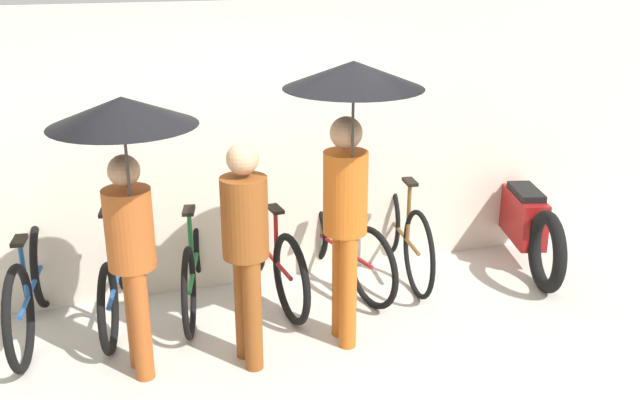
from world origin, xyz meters
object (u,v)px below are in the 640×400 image
parked_bicycle_2 (195,261)px  parked_bicycle_4 (337,244)px  pedestrian_center (245,240)px  parked_bicycle_3 (269,253)px  motorcycle (523,221)px  parked_bicycle_5 (402,231)px  pedestrian_trailing (350,133)px  parked_bicycle_0 (32,286)px  pedestrian_leading (126,168)px  parked_bicycle_1 (117,275)px

parked_bicycle_2 → parked_bicycle_4: 1.25m
parked_bicycle_2 → parked_bicycle_4: bearing=-77.4°
pedestrian_center → parked_bicycle_3: bearing=-120.2°
parked_bicycle_3 → motorcycle: parked_bicycle_3 is taller
parked_bicycle_2 → parked_bicycle_5: 1.89m
parked_bicycle_3 → pedestrian_trailing: pedestrian_trailing is taller
parked_bicycle_2 → parked_bicycle_3: parked_bicycle_2 is taller
parked_bicycle_0 → parked_bicycle_3: size_ratio=0.99×
parked_bicycle_0 → pedestrian_center: size_ratio=1.07×
parked_bicycle_2 → parked_bicycle_3: 0.63m
parked_bicycle_3 → pedestrian_leading: 1.89m
parked_bicycle_5 → parked_bicycle_0: bearing=99.7°
pedestrian_leading → parked_bicycle_5: bearing=-164.7°
parked_bicycle_0 → pedestrian_leading: size_ratio=0.88×
parked_bicycle_2 → parked_bicycle_1: bearing=108.3°
parked_bicycle_4 → parked_bicycle_3: bearing=80.8°
parked_bicycle_1 → parked_bicycle_4: parked_bicycle_1 is taller
parked_bicycle_3 → parked_bicycle_5: 1.26m
parked_bicycle_0 → motorcycle: size_ratio=0.90×
parked_bicycle_0 → parked_bicycle_4: (2.51, 0.10, -0.03)m
parked_bicycle_0 → parked_bicycle_3: bearing=-80.8°
parked_bicycle_0 → parked_bicycle_4: 2.52m
parked_bicycle_5 → motorcycle: size_ratio=0.88×
parked_bicycle_3 → parked_bicycle_5: bearing=-92.1°
parked_bicycle_2 → pedestrian_leading: bearing=166.3°
parked_bicycle_3 → parked_bicycle_4: parked_bicycle_3 is taller
parked_bicycle_2 → parked_bicycle_3: (0.63, -0.06, 0.01)m
parked_bicycle_4 → pedestrian_leading: (-1.78, -1.00, 1.16)m
parked_bicycle_0 → parked_bicycle_5: 3.15m
pedestrian_center → motorcycle: bearing=-169.8°
parked_bicycle_3 → pedestrian_center: 1.23m
pedestrian_trailing → parked_bicycle_1: bearing=-30.2°
parked_bicycle_5 → pedestrian_center: size_ratio=1.05×
parked_bicycle_1 → parked_bicycle_5: (2.52, 0.05, 0.04)m
parked_bicycle_1 → parked_bicycle_2: 0.63m
parked_bicycle_3 → parked_bicycle_5: parked_bicycle_5 is taller
pedestrian_leading → parked_bicycle_4: bearing=-158.3°
parked_bicycle_0 → parked_bicycle_2: bearing=-77.4°
parked_bicycle_1 → pedestrian_center: 1.44m
parked_bicycle_4 → pedestrian_leading: pedestrian_leading is taller
pedestrian_center → pedestrian_trailing: bearing=171.2°
parked_bicycle_3 → motorcycle: size_ratio=0.91×
motorcycle → pedestrian_trailing: bearing=129.3°
pedestrian_trailing → motorcycle: size_ratio=1.10×
pedestrian_center → parked_bicycle_2: bearing=-86.4°
parked_bicycle_4 → pedestrian_leading: 2.35m
parked_bicycle_1 → pedestrian_leading: pedestrian_leading is taller
motorcycle → parked_bicycle_1: bearing=104.2°
parked_bicycle_1 → pedestrian_leading: 1.52m
parked_bicycle_2 → parked_bicycle_4: (1.25, -0.02, -0.01)m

